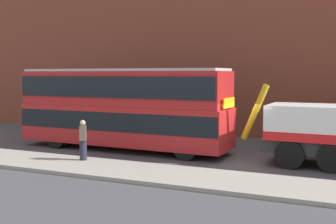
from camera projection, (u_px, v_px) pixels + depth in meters
name	position (u px, v px, depth m)	size (l,w,h in m)	color
ground_plane	(246.00, 160.00, 18.49)	(120.00, 120.00, 0.00)	#424247
near_kerb	(218.00, 181.00, 14.66)	(60.00, 2.80, 0.15)	gray
building_facade	(277.00, 0.00, 24.31)	(60.00, 1.50, 16.00)	brown
double_decker_bus	(122.00, 106.00, 20.87)	(11.11, 2.88, 4.06)	#AD1E1E
pedestrian_onlooker	(83.00, 141.00, 17.75)	(0.42, 0.48, 1.71)	#232333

